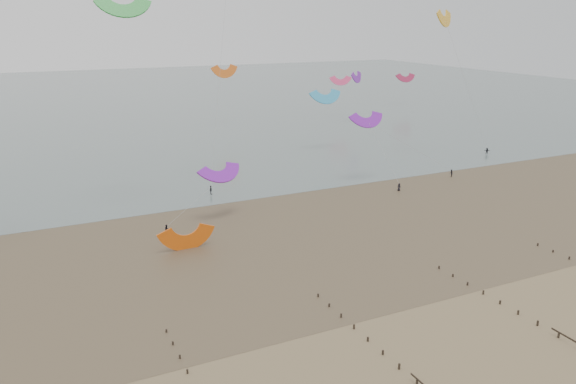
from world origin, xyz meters
The scene contains 5 objects.
ground centered at (0.00, 0.00, 0.00)m, with size 500.00×500.00×0.00m, color brown.
sea_and_shore centered at (-4.08, 34.40, 0.01)m, with size 500.00×665.00×0.03m.
kitesurfers centered at (26.34, 50.26, 0.79)m, with size 137.41×20.34×1.71m.
grounded_kite centered at (-5.85, 32.80, 0.00)m, with size 6.89×3.61×5.25m, color #E4580E, non-canonical shape.
kites_airborne centered at (-9.74, 89.06, 21.65)m, with size 238.82×131.23×40.86m.
Camera 1 is at (-24.86, -40.00, 31.22)m, focal length 35.00 mm.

